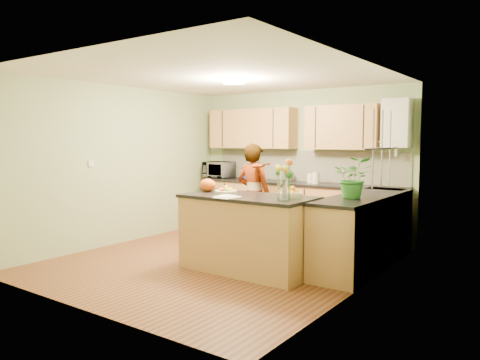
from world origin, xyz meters
The scene contains 28 objects.
floor centered at (0.00, 0.00, 0.00)m, with size 4.50×4.50×0.00m, color #522A17.
ceiling centered at (0.00, 0.00, 2.50)m, with size 4.00×4.50×0.02m, color silver.
wall_back centered at (0.00, 2.25, 1.25)m, with size 4.00×0.02×2.50m, color #95AA79.
wall_front centered at (0.00, -2.25, 1.25)m, with size 4.00×0.02×2.50m, color #95AA79.
wall_left centered at (-2.00, 0.00, 1.25)m, with size 0.02×4.50×2.50m, color #95AA79.
wall_right centered at (2.00, 0.00, 1.25)m, with size 0.02×4.50×2.50m, color #95AA79.
back_counter centered at (0.10, 1.95, 0.47)m, with size 3.64×0.62×0.94m.
right_counter centered at (1.70, 0.85, 0.47)m, with size 0.62×2.24×0.94m.
splashback centered at (0.10, 2.23, 1.20)m, with size 3.60×0.02×0.52m, color white.
upper_cabinets centered at (-0.18, 2.08, 1.85)m, with size 3.20×0.34×0.70m.
boiler centered at (1.70, 2.09, 1.90)m, with size 0.40×0.30×0.86m.
window_right centered at (1.99, 0.60, 1.55)m, with size 0.01×1.30×1.05m.
light_switch centered at (-1.99, -0.60, 1.30)m, with size 0.02×0.09×0.09m, color silver.
ceiling_lamp centered at (0.00, 0.30, 2.46)m, with size 0.30×0.30×0.07m.
peninsula_island centered at (0.57, -0.18, 0.48)m, with size 1.67×0.86×0.96m.
fruit_dish centered at (0.22, -0.18, 1.00)m, with size 0.28×0.28×0.10m.
orange_bowl centered at (1.12, -0.03, 1.01)m, with size 0.22×0.22×0.13m.
flower_vase centered at (1.17, -0.36, 1.30)m, with size 0.28×0.28×0.52m.
orange_bag centered at (-0.13, -0.13, 1.04)m, with size 0.23×0.20×0.17m, color #DF5312.
papers centered at (0.47, -0.48, 0.96)m, with size 0.23×0.31×0.01m, color white.
violinist centered at (-0.12, 0.98, 0.80)m, with size 0.58×0.38×1.60m, color tan.
violin centered at (0.08, 0.76, 1.28)m, with size 0.59×0.24×0.12m, color #4D1404, non-canonical shape.
microwave centered at (-1.56, 1.94, 1.09)m, with size 0.54×0.37×0.30m, color silver.
blue_box centered at (-0.85, 1.96, 1.05)m, with size 0.27×0.20×0.22m, color navy.
kettle centered at (-0.12, 1.99, 1.06)m, with size 0.15×0.15×0.29m.
jar_cream centered at (0.35, 1.94, 1.02)m, with size 0.10×0.10×0.16m, color beige.
jar_white centered at (0.47, 1.91, 1.03)m, with size 0.12×0.12×0.19m, color silver.
potted_plant centered at (1.70, 0.44, 1.20)m, with size 0.46×0.40×0.51m, color #2A7326.
Camera 1 is at (3.87, -4.97, 1.66)m, focal length 35.00 mm.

